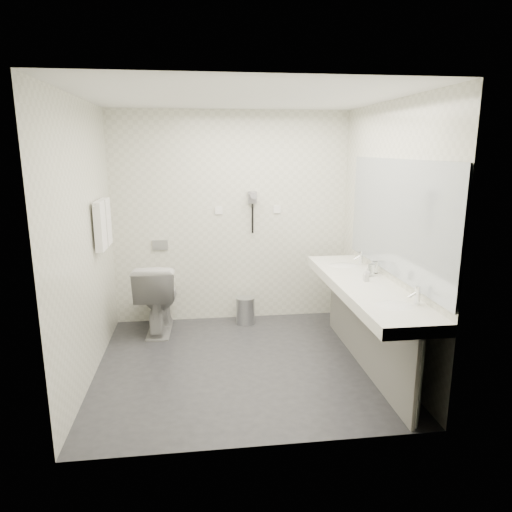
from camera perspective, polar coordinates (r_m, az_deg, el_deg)
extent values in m
plane|color=#2C2C31|center=(4.66, -1.64, -13.15)|extent=(2.80, 2.80, 0.00)
plane|color=white|center=(4.20, -1.87, 19.08)|extent=(2.80, 2.80, 0.00)
plane|color=silver|center=(5.54, -3.06, 4.66)|extent=(2.80, 0.00, 2.80)
plane|color=silver|center=(3.00, 0.67, -2.62)|extent=(2.80, 0.00, 2.80)
plane|color=silver|center=(4.36, -20.41, 1.53)|extent=(0.00, 2.60, 2.60)
plane|color=silver|center=(4.61, 15.88, 2.45)|extent=(0.00, 2.60, 2.60)
cube|color=white|center=(4.43, 13.23, -3.81)|extent=(0.55, 2.20, 0.10)
cube|color=gray|center=(4.58, 13.25, -8.89)|extent=(0.03, 2.15, 0.75)
cylinder|color=silver|center=(3.73, 19.41, -14.63)|extent=(0.06, 0.06, 0.75)
cylinder|color=silver|center=(5.51, 9.80, -4.91)|extent=(0.06, 0.06, 0.75)
cube|color=#B2BCC6|center=(4.39, 16.87, 4.52)|extent=(0.02, 2.20, 1.05)
ellipsoid|color=white|center=(3.85, 16.62, -6.07)|extent=(0.40, 0.31, 0.05)
ellipsoid|color=white|center=(5.01, 10.69, -1.30)|extent=(0.40, 0.31, 0.05)
cylinder|color=silver|center=(3.90, 19.33, -4.61)|extent=(0.04, 0.04, 0.15)
cylinder|color=silver|center=(5.05, 12.84, -0.23)|extent=(0.04, 0.04, 0.15)
imported|color=silver|center=(4.45, 13.44, -2.39)|extent=(0.05, 0.05, 0.10)
imported|color=silver|center=(4.61, 13.60, -1.96)|extent=(0.08, 0.08, 0.08)
cylinder|color=silver|center=(4.64, 14.05, -1.69)|extent=(0.07, 0.07, 0.12)
cylinder|color=silver|center=(4.74, 14.44, -1.37)|extent=(0.09, 0.09, 0.12)
imported|color=white|center=(5.42, -12.06, -4.94)|extent=(0.49, 0.82, 0.82)
cube|color=#B2B5BA|center=(5.58, -11.76, 1.34)|extent=(0.18, 0.02, 0.12)
cylinder|color=#B2B5BA|center=(5.59, -1.32, -6.81)|extent=(0.29, 0.29, 0.31)
cylinder|color=#B2B5BA|center=(5.54, -1.33, -5.22)|extent=(0.22, 0.22, 0.02)
cylinder|color=silver|center=(4.83, -18.68, 6.34)|extent=(0.02, 0.62, 0.02)
cube|color=white|center=(4.72, -18.69, 3.50)|extent=(0.07, 0.24, 0.48)
cube|color=white|center=(4.99, -18.08, 4.04)|extent=(0.07, 0.24, 0.48)
cube|color=gray|center=(5.50, -0.45, 7.25)|extent=(0.10, 0.04, 0.14)
cylinder|color=gray|center=(5.43, -0.36, 7.49)|extent=(0.08, 0.14, 0.08)
cylinder|color=black|center=(5.52, -0.43, 4.65)|extent=(0.02, 0.02, 0.35)
cube|color=white|center=(5.50, -4.63, 5.64)|extent=(0.09, 0.02, 0.09)
cube|color=white|center=(5.58, 2.61, 5.77)|extent=(0.09, 0.02, 0.09)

